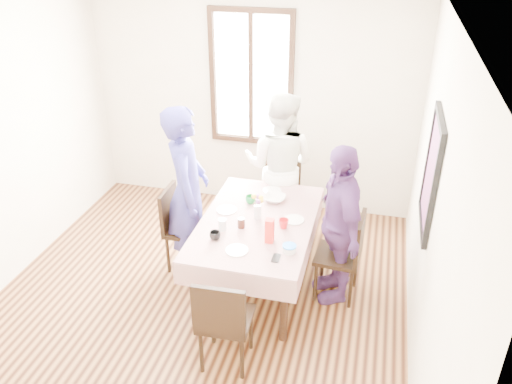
{
  "coord_description": "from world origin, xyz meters",
  "views": [
    {
      "loc": [
        1.52,
        -3.61,
        3.36
      ],
      "look_at": [
        0.5,
        0.47,
        1.1
      ],
      "focal_mm": 36.28,
      "sensor_mm": 36.0,
      "label": 1
    }
  ],
  "objects_px": {
    "person_far": "(280,166)",
    "chair_far": "(279,197)",
    "dining_table": "(257,254)",
    "chair_left": "(187,229)",
    "chair_near": "(226,318)",
    "chair_right": "(338,255)",
    "person_left": "(186,192)",
    "person_right": "(338,224)"
  },
  "relations": [
    {
      "from": "chair_right",
      "to": "chair_near",
      "type": "xyz_separation_m",
      "value": [
        -0.79,
        -1.11,
        0.0
      ]
    },
    {
      "from": "chair_left",
      "to": "person_right",
      "type": "height_order",
      "value": "person_right"
    },
    {
      "from": "person_far",
      "to": "chair_far",
      "type": "bearing_deg",
      "value": -84.85
    },
    {
      "from": "person_left",
      "to": "person_far",
      "type": "xyz_separation_m",
      "value": [
        0.77,
        0.9,
        -0.04
      ]
    },
    {
      "from": "chair_far",
      "to": "person_right",
      "type": "bearing_deg",
      "value": 128.26
    },
    {
      "from": "dining_table",
      "to": "person_far",
      "type": "height_order",
      "value": "person_far"
    },
    {
      "from": "dining_table",
      "to": "chair_left",
      "type": "distance_m",
      "value": 0.81
    },
    {
      "from": "dining_table",
      "to": "chair_left",
      "type": "height_order",
      "value": "chair_left"
    },
    {
      "from": "chair_far",
      "to": "chair_left",
      "type": "bearing_deg",
      "value": 50.2
    },
    {
      "from": "person_right",
      "to": "chair_far",
      "type": "bearing_deg",
      "value": -164.68
    },
    {
      "from": "chair_left",
      "to": "person_left",
      "type": "height_order",
      "value": "person_left"
    },
    {
      "from": "chair_far",
      "to": "person_right",
      "type": "relative_size",
      "value": 0.57
    },
    {
      "from": "chair_right",
      "to": "chair_near",
      "type": "relative_size",
      "value": 1.0
    },
    {
      "from": "chair_far",
      "to": "person_left",
      "type": "height_order",
      "value": "person_left"
    },
    {
      "from": "dining_table",
      "to": "chair_right",
      "type": "bearing_deg",
      "value": 3.49
    },
    {
      "from": "chair_left",
      "to": "person_right",
      "type": "xyz_separation_m",
      "value": [
        1.56,
        -0.1,
        0.35
      ]
    },
    {
      "from": "chair_right",
      "to": "chair_far",
      "type": "height_order",
      "value": "same"
    },
    {
      "from": "person_left",
      "to": "dining_table",
      "type": "bearing_deg",
      "value": -117.54
    },
    {
      "from": "dining_table",
      "to": "chair_near",
      "type": "distance_m",
      "value": 1.07
    },
    {
      "from": "person_far",
      "to": "person_left",
      "type": "bearing_deg",
      "value": 54.51
    },
    {
      "from": "chair_right",
      "to": "person_left",
      "type": "height_order",
      "value": "person_left"
    },
    {
      "from": "dining_table",
      "to": "chair_far",
      "type": "xyz_separation_m",
      "value": [
        0.0,
        1.06,
        0.08
      ]
    },
    {
      "from": "dining_table",
      "to": "person_left",
      "type": "xyz_separation_m",
      "value": [
        -0.77,
        0.14,
        0.53
      ]
    },
    {
      "from": "dining_table",
      "to": "chair_near",
      "type": "height_order",
      "value": "chair_near"
    },
    {
      "from": "chair_near",
      "to": "person_left",
      "type": "height_order",
      "value": "person_left"
    },
    {
      "from": "chair_right",
      "to": "chair_far",
      "type": "bearing_deg",
      "value": 41.99
    },
    {
      "from": "chair_far",
      "to": "person_left",
      "type": "relative_size",
      "value": 0.5
    },
    {
      "from": "person_left",
      "to": "person_right",
      "type": "height_order",
      "value": "person_left"
    },
    {
      "from": "chair_left",
      "to": "person_right",
      "type": "relative_size",
      "value": 0.57
    },
    {
      "from": "chair_far",
      "to": "chair_near",
      "type": "bearing_deg",
      "value": 91.01
    },
    {
      "from": "person_right",
      "to": "dining_table",
      "type": "bearing_deg",
      "value": -108.34
    },
    {
      "from": "chair_near",
      "to": "person_far",
      "type": "relative_size",
      "value": 0.53
    },
    {
      "from": "dining_table",
      "to": "chair_far",
      "type": "relative_size",
      "value": 1.7
    },
    {
      "from": "dining_table",
      "to": "person_right",
      "type": "xyz_separation_m",
      "value": [
        0.77,
        0.05,
        0.43
      ]
    },
    {
      "from": "person_right",
      "to": "chair_near",
      "type": "bearing_deg",
      "value": -56.7
    },
    {
      "from": "chair_near",
      "to": "chair_right",
      "type": "bearing_deg",
      "value": 52.09
    },
    {
      "from": "chair_far",
      "to": "dining_table",
      "type": "bearing_deg",
      "value": 91.01
    },
    {
      "from": "person_left",
      "to": "person_far",
      "type": "distance_m",
      "value": 1.18
    },
    {
      "from": "chair_left",
      "to": "chair_near",
      "type": "relative_size",
      "value": 1.0
    },
    {
      "from": "chair_right",
      "to": "person_left",
      "type": "bearing_deg",
      "value": 90.46
    },
    {
      "from": "chair_right",
      "to": "person_left",
      "type": "relative_size",
      "value": 0.5
    },
    {
      "from": "chair_left",
      "to": "chair_right",
      "type": "bearing_deg",
      "value": 84.82
    }
  ]
}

